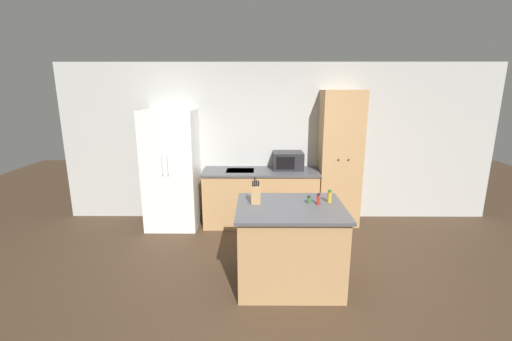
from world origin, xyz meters
TOP-DOWN VIEW (x-y plane):
  - ground_plane at (0.00, 0.00)m, footprint 14.00×14.00m
  - wall_back at (0.00, 2.33)m, footprint 7.20×0.06m
  - refrigerator at (-1.71, 1.93)m, footprint 0.80×0.76m
  - back_counter at (-0.30, 1.99)m, footprint 1.86×0.67m
  - pantry_cabinet at (0.97, 2.05)m, footprint 0.65×0.53m
  - kitchen_island at (0.02, 0.23)m, footprint 1.19×0.97m
  - microwave at (0.15, 2.09)m, footprint 0.48×0.39m
  - knife_block at (-0.37, 0.32)m, footprint 0.10×0.09m
  - spice_bottle_tall_dark at (0.24, 0.33)m, footprint 0.04×0.04m
  - spice_bottle_short_red at (0.47, 0.36)m, footprint 0.05×0.05m
  - spice_bottle_amber_oil at (0.34, 0.29)m, footprint 0.04×0.04m

SIDE VIEW (x-z plane):
  - ground_plane at x=0.00m, z-range 0.00..0.00m
  - back_counter at x=-0.30m, z-range 0.00..0.91m
  - kitchen_island at x=0.02m, z-range 0.00..0.93m
  - refrigerator at x=-1.71m, z-range 0.00..1.88m
  - spice_bottle_tall_dark at x=0.24m, z-range 0.93..1.01m
  - spice_bottle_amber_oil at x=0.34m, z-range 0.93..1.06m
  - spice_bottle_short_red at x=0.47m, z-range 0.92..1.07m
  - knife_block at x=-0.37m, z-range 0.88..1.19m
  - microwave at x=0.15m, z-range 0.91..1.19m
  - pantry_cabinet at x=0.97m, z-range 0.00..2.17m
  - wall_back at x=0.00m, z-range 0.00..2.60m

